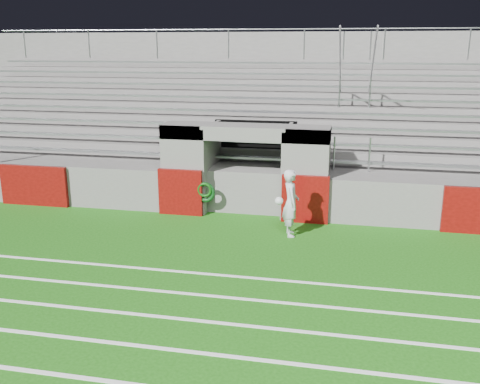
# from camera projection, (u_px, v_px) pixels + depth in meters

# --- Properties ---
(ground) EXTENTS (90.00, 90.00, 0.00)m
(ground) POSITION_uv_depth(u_px,v_px,m) (216.00, 257.00, 12.51)
(ground) COLOR #16530D
(ground) RESTS_ON ground
(field_markings) EXTENTS (28.00, 8.09, 0.01)m
(field_markings) POSITION_uv_depth(u_px,v_px,m) (132.00, 384.00, 7.79)
(field_markings) COLOR white
(field_markings) RESTS_ON ground
(stadium_structure) EXTENTS (26.00, 8.48, 5.42)m
(stadium_structure) POSITION_uv_depth(u_px,v_px,m) (269.00, 138.00, 19.64)
(stadium_structure) COLOR #5D5A58
(stadium_structure) RESTS_ON ground
(goalkeeper_with_ball) EXTENTS (0.68, 0.73, 1.75)m
(goalkeeper_with_ball) POSITION_uv_depth(u_px,v_px,m) (291.00, 203.00, 13.70)
(goalkeeper_with_ball) COLOR silver
(goalkeeper_with_ball) RESTS_ON ground
(hose_coil) EXTENTS (0.59, 0.15, 0.60)m
(hose_coil) POSITION_uv_depth(u_px,v_px,m) (205.00, 192.00, 15.29)
(hose_coil) COLOR #0B3B13
(hose_coil) RESTS_ON ground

